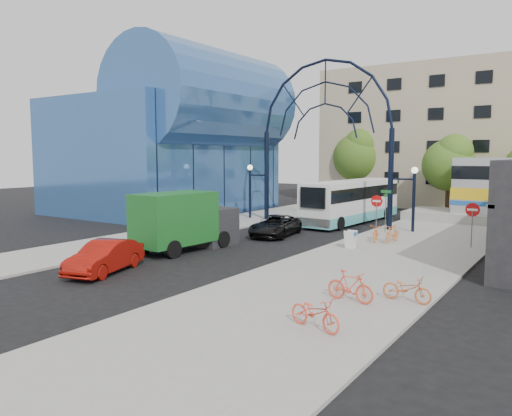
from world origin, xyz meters
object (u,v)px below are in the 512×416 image
Objects in this scene: bike_far_b at (350,286)px; bike_far_c at (315,313)px; sandwich_board at (351,237)px; bike_far_a at (407,289)px; bike_near_a at (376,233)px; tree_north_b at (359,154)px; stop_sign at (377,205)px; tree_north_a at (450,162)px; red_sedan at (105,257)px; bike_near_b at (392,233)px; black_suv at (275,226)px; gateway_arch at (325,108)px; street_name_sign at (386,202)px; green_truck at (186,221)px; do_not_enter_sign at (472,214)px; city_bus at (352,201)px.

bike_far_b is 0.96× the size of bike_far_c.
bike_far_b reaches higher than sandwich_board.
bike_far_a is 4.46m from bike_far_c.
bike_near_a is 1.00× the size of bike_far_c.
tree_north_b is 4.45× the size of bike_far_b.
tree_north_a is at bearing 84.58° from stop_sign.
bike_far_b is at bearing -8.63° from red_sedan.
bike_near_b is at bearing 25.45° from bike_far_a.
bike_near_b is at bearing -9.45° from bike_near_a.
black_suv is (-6.53, -18.02, -3.93)m from tree_north_a.
gateway_arch is at bearing 75.78° from black_suv.
street_name_sign is at bearing -93.96° from tree_north_a.
red_sedan is 11.07m from bike_far_b.
green_truck reaches higher than stop_sign.
stop_sign is 0.31× the size of tree_north_b.
tree_north_a is at bearing 86.04° from street_name_sign.
sandwich_board is 9.90m from bike_far_a.
bike_near_b is (1.21, 3.26, -0.11)m from sandwich_board.
tree_north_a is 1.62× the size of red_sedan.
tree_north_b is 4.28× the size of bike_far_c.
bike_far_a is at bearing -3.11° from bike_far_c.
do_not_enter_sign is 1.46× the size of bike_near_b.
bike_far_c is (0.26, -3.16, -0.05)m from bike_far_b.
black_suv is at bearing 53.41° from bike_far_a.
bike_near_b is at bearing -87.66° from tree_north_a.
do_not_enter_sign is 19.40m from red_sedan.
bike_far_b is at bearing -67.96° from tree_north_b.
green_truck is 13.63m from bike_far_a.
tree_north_b reaches higher than bike_far_b.
sandwich_board is at bearing -28.16° from black_suv.
city_bus reaches higher than sandwich_board.
red_sedan is (-0.98, -12.78, 0.04)m from black_suv.
sandwich_board is at bearing -86.54° from street_name_sign.
gateway_arch is at bearing 157.37° from stop_sign.
black_suv is (3.47, -22.02, -4.59)m from tree_north_b.
gateway_arch is 4.87× the size of street_name_sign.
sandwich_board is 0.08× the size of city_bus.
tree_north_b is (-14.88, 19.93, 3.29)m from do_not_enter_sign.
black_suv is at bearing 68.64° from red_sedan.
city_bus is at bearing 112.77° from sandwich_board.
green_truck is 3.71× the size of bike_far_a.
do_not_enter_sign is at bearing -17.88° from stop_sign.
tree_north_a is 26.26m from green_truck.
city_bus reaches higher than bike_far_b.
tree_north_a is 0.88× the size of tree_north_b.
sandwich_board is 0.12× the size of tree_north_b.
city_bus is at bearing 35.61° from bike_far_c.
stop_sign is 19.15m from bike_far_c.
green_truck is at bearing 75.52° from bike_far_b.
tree_north_b reaches higher than black_suv.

